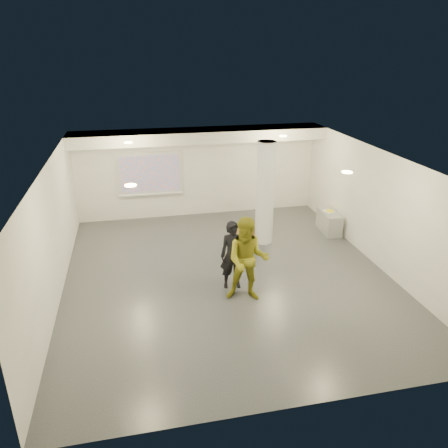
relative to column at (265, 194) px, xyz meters
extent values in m
cube|color=#383A3F|center=(-1.50, -1.80, -1.50)|extent=(8.00, 9.00, 0.01)
cube|color=white|center=(-1.50, -1.80, 1.50)|extent=(8.00, 9.00, 0.01)
cube|color=silver|center=(-1.50, 2.70, 0.00)|extent=(8.00, 0.01, 3.00)
cube|color=silver|center=(-1.50, -6.30, 0.00)|extent=(8.00, 0.01, 3.00)
cube|color=silver|center=(-5.50, -1.80, 0.00)|extent=(0.01, 9.00, 3.00)
cube|color=silver|center=(2.50, -1.80, 0.00)|extent=(0.01, 9.00, 3.00)
cube|color=silver|center=(-1.50, 2.15, 1.32)|extent=(8.00, 1.10, 0.36)
cylinder|color=#FACE87|center=(-3.70, 0.70, 1.48)|extent=(0.22, 0.22, 0.02)
cylinder|color=#FACE87|center=(0.70, 0.70, 1.48)|extent=(0.22, 0.22, 0.02)
cylinder|color=#FACE87|center=(-3.70, -3.30, 1.48)|extent=(0.22, 0.22, 0.02)
cylinder|color=#FACE87|center=(0.70, -3.30, 1.48)|extent=(0.22, 0.22, 0.02)
cylinder|color=white|center=(0.00, 0.00, 0.00)|extent=(0.52, 0.52, 3.00)
cube|color=white|center=(-3.10, 2.66, 0.05)|extent=(2.10, 0.06, 1.40)
cube|color=blue|center=(-3.10, 2.62, 0.05)|extent=(1.90, 0.01, 1.20)
cube|color=white|center=(-3.10, 2.60, -0.65)|extent=(2.10, 0.08, 0.04)
cube|color=gray|center=(2.22, 0.31, -1.17)|extent=(0.56, 1.16, 0.66)
cube|color=white|center=(2.20, 0.34, -0.83)|extent=(0.36, 0.41, 0.02)
cube|color=#FBF012|center=(2.22, 0.34, -0.83)|extent=(0.26, 0.31, 0.03)
cube|color=olive|center=(-0.53, 0.02, -1.21)|extent=(0.55, 0.21, 0.58)
cube|color=olive|center=(-0.61, -0.10, -1.26)|extent=(0.46, 0.25, 0.47)
imported|color=black|center=(-1.49, -2.36, -0.66)|extent=(0.65, 0.47, 1.67)
imported|color=olive|center=(-1.29, -2.95, -0.51)|extent=(1.13, 0.99, 1.98)
camera|label=1|loc=(-3.63, -11.33, 3.90)|focal=35.00mm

